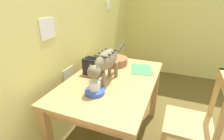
# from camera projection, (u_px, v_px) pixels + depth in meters

# --- Properties ---
(wall_rear) EXTENTS (5.00, 0.11, 2.50)m
(wall_rear) POSITION_uv_depth(u_px,v_px,m) (51.00, 26.00, 1.62)
(wall_rear) COLOR #E4DA77
(wall_rear) RESTS_ON ground_plane
(dining_table) EXTENTS (1.27, 0.82, 0.76)m
(dining_table) POSITION_uv_depth(u_px,v_px,m) (112.00, 88.00, 1.77)
(dining_table) COLOR tan
(dining_table) RESTS_ON ground_plane
(cat) EXTENTS (0.70, 0.15, 0.31)m
(cat) POSITION_uv_depth(u_px,v_px,m) (105.00, 62.00, 1.57)
(cat) COLOR #7D7355
(cat) RESTS_ON dining_table
(saucer_bowl) EXTENTS (0.17, 0.17, 0.03)m
(saucer_bowl) POSITION_uv_depth(u_px,v_px,m) (95.00, 92.00, 1.48)
(saucer_bowl) COLOR #3455B7
(saucer_bowl) RESTS_ON dining_table
(coffee_mug) EXTENTS (0.13, 0.09, 0.08)m
(coffee_mug) POSITION_uv_depth(u_px,v_px,m) (95.00, 86.00, 1.46)
(coffee_mug) COLOR silver
(coffee_mug) RESTS_ON saucer_bowl
(magazine) EXTENTS (0.35, 0.30, 0.01)m
(magazine) POSITION_uv_depth(u_px,v_px,m) (141.00, 69.00, 1.94)
(magazine) COLOR #48A25E
(magazine) RESTS_ON dining_table
(book_stack) EXTENTS (0.17, 0.13, 0.06)m
(book_stack) POSITION_uv_depth(u_px,v_px,m) (106.00, 61.00, 2.10)
(book_stack) COLOR #2E86D0
(book_stack) RESTS_ON dining_table
(wicker_basket) EXTENTS (0.27, 0.27, 0.08)m
(wicker_basket) POSITION_uv_depth(u_px,v_px,m) (116.00, 61.00, 2.07)
(wicker_basket) COLOR #97633F
(wicker_basket) RESTS_ON dining_table
(toaster) EXTENTS (0.12, 0.20, 0.18)m
(toaster) POSITION_uv_depth(u_px,v_px,m) (94.00, 66.00, 1.81)
(toaster) COLOR black
(toaster) RESTS_ON dining_table
(wooden_chair_near) EXTENTS (0.42, 0.42, 0.94)m
(wooden_chair_near) POSITION_uv_depth(u_px,v_px,m) (193.00, 123.00, 1.58)
(wooden_chair_near) COLOR tan
(wooden_chair_near) RESTS_ON ground_plane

